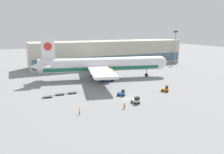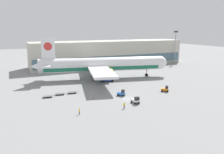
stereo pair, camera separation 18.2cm
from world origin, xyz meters
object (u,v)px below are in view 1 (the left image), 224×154
Objects in this scene: airplane_main at (101,65)px; traffic_cone_near at (93,97)px; light_mast at (175,44)px; baggage_tug_foreground at (165,89)px; baggage_tug_mid at (122,93)px; ground_crew_far at (124,105)px; baggage_dolly_lead at (48,96)px; baggage_dolly_second at (60,94)px; baggage_dolly_third at (72,92)px; ground_crew_near at (80,111)px; baggage_tug_far at (136,100)px; scissor_lift_loader at (107,77)px.

traffic_cone_near is at bearing -103.78° from airplane_main.
light_mast is 0.34× the size of airplane_main.
baggage_tug_mid is (-15.63, 1.79, 0.00)m from baggage_tug_foreground.
baggage_dolly_lead is at bearing -40.23° from ground_crew_far.
light_mast is 89.74m from baggage_dolly_second.
baggage_dolly_second is at bearing -128.13° from airplane_main.
airplane_main is 15.20× the size of baggage_dolly_second.
light_mast is 86.20m from baggage_dolly_third.
ground_crew_far is (12.03, -0.84, 0.01)m from ground_crew_near.
baggage_tug_foreground is 16.53m from baggage_tug_far.
baggage_tug_mid is 4.05× the size of traffic_cone_near.
ground_crew_far is at bearing -91.68° from scissor_lift_loader.
baggage_dolly_third is 21.37m from ground_crew_far.
baggage_tug_mid is (-62.13, -48.76, -10.74)m from light_mast.
baggage_tug_mid reaches higher than baggage_dolly_lead.
baggage_dolly_second is (-17.89, 17.10, -0.49)m from baggage_tug_far.
baggage_tug_foreground is 4.07× the size of traffic_cone_near.
scissor_lift_loader is 2.17× the size of baggage_tug_far.
baggage_tug_far reaches higher than baggage_dolly_second.
baggage_tug_far is (-15.27, -6.32, 0.00)m from baggage_tug_foreground.
baggage_dolly_third is at bearing -156.85° from ground_crew_near.
traffic_cone_near is at bearing -144.02° from baggage_tug_far.
airplane_main reaches higher than baggage_dolly_third.
light_mast is 28.63× the size of traffic_cone_near.
ground_crew_near is 12.06m from ground_crew_far.
ground_crew_near is at bearing -124.69° from traffic_cone_near.
light_mast is at bearing -131.76° from ground_crew_far.
light_mast is 7.03× the size of baggage_tug_foreground.
traffic_cone_near is (-9.09, 1.20, -0.54)m from baggage_tug_mid.
baggage_tug_far is at bearing -47.56° from baggage_tug_mid.
baggage_dolly_lead is at bearing -157.77° from baggage_tug_foreground.
scissor_lift_loader is at bearing 120.27° from baggage_tug_mid.
baggage_dolly_second is at bearing -153.47° from light_mast.
baggage_dolly_lead is at bearing -160.07° from baggage_tug_mid.
baggage_tug_mid is 16.23m from baggage_dolly_third.
baggage_dolly_lead is (-83.68, -40.94, -11.23)m from light_mast.
baggage_tug_far is 3.85× the size of traffic_cone_near.
baggage_dolly_second is at bearing -144.52° from ground_crew_near.
baggage_dolly_lead is (-21.55, 7.82, -0.49)m from baggage_tug_mid.
baggage_tug_mid reaches higher than ground_crew_near.
baggage_dolly_lead and baggage_dolly_second have the same top height.
airplane_main is at bearing 63.32° from traffic_cone_near.
ground_crew_far is at bearing -74.42° from baggage_tug_far.
light_mast reaches higher than ground_crew_far.
airplane_main is 83.24× the size of traffic_cone_near.
traffic_cone_near is at bearing -61.76° from ground_crew_far.
baggage_dolly_third is at bearing -122.03° from airplane_main.
baggage_dolly_second is (-17.53, 8.98, -0.49)m from baggage_tug_mid.
baggage_tug_foreground is at bearing -13.80° from baggage_dolly_third.
light_mast is 7.45× the size of baggage_tug_far.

